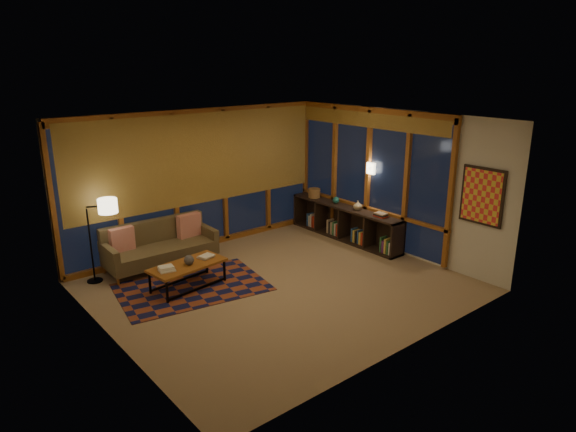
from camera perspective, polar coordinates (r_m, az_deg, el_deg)
floor at (r=8.49m, az=-0.94°, el=-7.79°), size 5.50×5.00×0.01m
ceiling at (r=7.76m, az=-1.03°, el=10.63°), size 5.50×5.00×0.01m
walls at (r=8.02m, az=-0.98°, el=1.00°), size 5.51×5.01×2.70m
window_wall_back at (r=9.98m, az=-9.71°, el=3.96°), size 5.30×0.16×2.60m
window_wall_right at (r=10.23m, az=8.75°, el=4.33°), size 0.16×3.70×2.60m
wall_art at (r=8.84m, az=20.75°, el=2.08°), size 0.06×0.74×0.94m
wall_sconce at (r=10.05m, az=9.21°, el=5.25°), size 0.12×0.18×0.22m
sofa at (r=9.39m, az=-13.96°, el=-3.22°), size 1.95×0.84×0.79m
pillow_left at (r=9.27m, az=-17.97°, el=-2.46°), size 0.43×0.16×0.42m
pillow_right at (r=9.70m, az=-10.95°, el=-0.95°), size 0.46×0.18×0.45m
area_rug at (r=8.59m, az=-10.61°, el=-7.77°), size 2.54×1.91×0.01m
coffee_table at (r=8.52m, az=-11.04°, el=-6.53°), size 1.29×0.72×0.41m
book_stack_a at (r=8.24m, az=-13.38°, el=-5.68°), size 0.28×0.23×0.07m
book_stack_b at (r=8.63m, az=-9.06°, el=-4.44°), size 0.31×0.27×0.05m
ceramic_pot at (r=8.38m, az=-10.95°, el=-4.80°), size 0.17×0.17×0.16m
floor_lamp at (r=9.01m, az=-21.11°, el=-2.64°), size 0.56×0.49×1.42m
bookshelf at (r=10.61m, az=6.32°, el=-0.72°), size 0.40×2.80×0.70m
basket at (r=11.10m, az=2.94°, el=2.57°), size 0.29×0.29×0.19m
teal_bowl at (r=10.67m, az=5.34°, el=1.77°), size 0.15×0.15×0.14m
vase at (r=10.26m, az=7.76°, el=1.19°), size 0.22×0.22×0.19m
shelf_book_stack at (r=9.89m, az=10.27°, el=0.15°), size 0.25×0.30×0.08m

